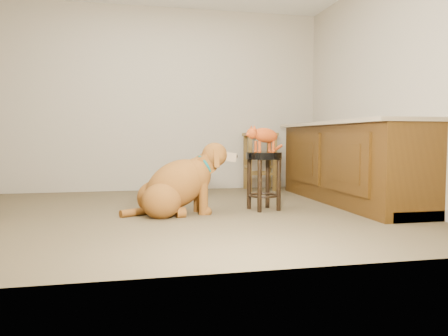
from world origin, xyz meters
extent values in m
cube|color=brown|center=(0.00, 0.00, 0.00)|extent=(4.50, 4.00, 0.01)
cube|color=#AA9F89|center=(0.00, 2.00, 1.30)|extent=(4.50, 0.04, 2.60)
cube|color=#AA9F89|center=(0.00, -2.00, 1.30)|extent=(4.50, 0.04, 2.60)
cube|color=#AA9F89|center=(2.25, 0.00, 1.30)|extent=(0.04, 4.00, 2.60)
cube|color=#42280B|center=(1.95, 0.30, 0.45)|extent=(0.60, 2.50, 0.90)
cube|color=gray|center=(1.92, 0.30, 0.92)|extent=(0.70, 2.56, 0.04)
cube|color=black|center=(1.99, 0.30, 0.05)|extent=(0.52, 2.50, 0.10)
cube|color=#42280B|center=(1.64, -0.25, 0.50)|extent=(0.02, 0.90, 0.62)
cube|color=#42280B|center=(1.64, 0.85, 0.50)|extent=(0.02, 0.90, 0.62)
cube|color=#362009|center=(1.63, -0.25, 0.50)|extent=(0.02, 0.60, 0.40)
cube|color=#362009|center=(1.63, 0.85, 0.50)|extent=(0.02, 0.60, 0.40)
cylinder|color=black|center=(0.93, 0.15, 0.27)|extent=(0.05, 0.05, 0.53)
cylinder|color=black|center=(0.71, 0.10, 0.27)|extent=(0.05, 0.05, 0.53)
cylinder|color=black|center=(0.98, -0.07, 0.27)|extent=(0.05, 0.05, 0.53)
cylinder|color=black|center=(0.75, -0.12, 0.27)|extent=(0.05, 0.05, 0.53)
torus|color=black|center=(0.84, 0.01, 0.15)|extent=(0.37, 0.37, 0.02)
cylinder|color=black|center=(0.84, 0.01, 0.57)|extent=(0.37, 0.37, 0.07)
cube|color=brown|center=(1.50, 1.86, 0.39)|extent=(0.05, 0.05, 0.78)
cube|color=brown|center=(1.14, 1.89, 0.39)|extent=(0.05, 0.05, 0.78)
cube|color=brown|center=(1.47, 1.51, 0.39)|extent=(0.05, 0.05, 0.78)
cube|color=brown|center=(1.12, 1.54, 0.39)|extent=(0.05, 0.05, 0.78)
cube|color=brown|center=(1.31, 1.70, 0.80)|extent=(0.48, 0.48, 0.04)
ellipsoid|color=brown|center=(-0.28, 0.04, 0.16)|extent=(0.41, 0.35, 0.34)
ellipsoid|color=brown|center=(-0.24, -0.24, 0.16)|extent=(0.41, 0.35, 0.34)
cylinder|color=brown|center=(-0.10, 0.08, 0.04)|extent=(0.10, 0.12, 0.11)
cylinder|color=brown|center=(-0.06, -0.24, 0.04)|extent=(0.10, 0.12, 0.11)
ellipsoid|color=brown|center=(-0.08, -0.08, 0.30)|extent=(0.82, 0.50, 0.69)
ellipsoid|color=brown|center=(0.12, -0.05, 0.38)|extent=(0.33, 0.35, 0.35)
cylinder|color=brown|center=(0.15, 0.05, 0.20)|extent=(0.10, 0.10, 0.40)
cylinder|color=brown|center=(0.17, -0.14, 0.20)|extent=(0.10, 0.10, 0.40)
sphere|color=brown|center=(0.18, 0.05, 0.03)|extent=(0.11, 0.11, 0.11)
sphere|color=brown|center=(0.21, -0.14, 0.03)|extent=(0.11, 0.11, 0.11)
cylinder|color=brown|center=(0.20, -0.04, 0.49)|extent=(0.27, 0.21, 0.26)
ellipsoid|color=brown|center=(0.31, -0.02, 0.59)|extent=(0.29, 0.26, 0.24)
cube|color=#977E5E|center=(0.45, -0.01, 0.56)|extent=(0.18, 0.11, 0.11)
sphere|color=black|center=(0.53, 0.00, 0.57)|extent=(0.06, 0.06, 0.06)
cube|color=brown|center=(0.27, 0.08, 0.55)|extent=(0.06, 0.07, 0.18)
cube|color=brown|center=(0.30, -0.14, 0.55)|extent=(0.06, 0.07, 0.18)
torus|color=#0A5755|center=(0.20, -0.04, 0.48)|extent=(0.17, 0.25, 0.21)
cylinder|color=#D8BF4C|center=(0.26, -0.03, 0.40)|extent=(0.01, 0.05, 0.05)
cylinder|color=brown|center=(-0.48, -0.08, 0.04)|extent=(0.32, 0.21, 0.07)
ellipsoid|color=#91350E|center=(0.86, 0.02, 0.78)|extent=(0.33, 0.21, 0.19)
cylinder|color=#91350E|center=(0.76, 0.03, 0.66)|extent=(0.03, 0.03, 0.12)
sphere|color=#91350E|center=(0.76, 0.03, 0.62)|extent=(0.04, 0.04, 0.04)
cylinder|color=#91350E|center=(0.78, -0.04, 0.66)|extent=(0.03, 0.03, 0.12)
sphere|color=#91350E|center=(0.78, -0.04, 0.62)|extent=(0.04, 0.04, 0.04)
cylinder|color=#91350E|center=(0.92, 0.07, 0.66)|extent=(0.03, 0.03, 0.12)
sphere|color=#91350E|center=(0.92, 0.07, 0.62)|extent=(0.04, 0.04, 0.04)
cylinder|color=#91350E|center=(0.94, -0.01, 0.66)|extent=(0.03, 0.03, 0.12)
sphere|color=#91350E|center=(0.94, -0.01, 0.62)|extent=(0.04, 0.04, 0.04)
sphere|color=#91350E|center=(0.70, -0.02, 0.80)|extent=(0.11, 0.11, 0.11)
sphere|color=#91350E|center=(0.66, -0.03, 0.79)|extent=(0.04, 0.04, 0.04)
sphere|color=brown|center=(0.64, -0.03, 0.79)|extent=(0.02, 0.02, 0.02)
cone|color=#91350E|center=(0.70, 0.02, 0.86)|extent=(0.06, 0.06, 0.05)
cone|color=#C66B60|center=(0.70, 0.02, 0.86)|extent=(0.03, 0.03, 0.03)
cone|color=#91350E|center=(0.72, -0.05, 0.86)|extent=(0.06, 0.06, 0.05)
cone|color=#C66B60|center=(0.72, -0.05, 0.86)|extent=(0.03, 0.03, 0.03)
cylinder|color=#91350E|center=(1.00, 0.09, 0.63)|extent=(0.20, 0.17, 0.11)
camera|label=1|loc=(-0.52, -4.34, 0.76)|focal=35.00mm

